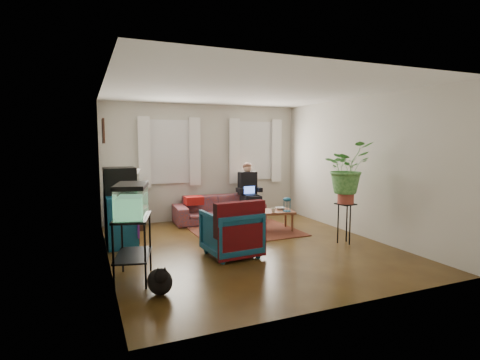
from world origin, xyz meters
name	(u,v)px	position (x,y,z in m)	size (l,w,h in m)	color
floor	(249,247)	(0.00, 0.00, 0.00)	(4.50, 5.00, 0.01)	#4F2B14
ceiling	(249,91)	(0.00, 0.00, 2.60)	(4.50, 5.00, 0.01)	white
wall_back	(204,162)	(0.00, 2.50, 1.30)	(4.50, 0.01, 2.60)	silver
wall_front	(346,188)	(0.00, -2.50, 1.30)	(4.50, 0.01, 2.60)	silver
wall_left	(106,175)	(-2.25, 0.00, 1.30)	(0.01, 5.00, 2.60)	silver
wall_right	(358,167)	(2.25, 0.00, 1.30)	(0.01, 5.00, 2.60)	silver
window_left	(170,152)	(-0.80, 2.48, 1.55)	(1.08, 0.04, 1.38)	white
window_right	(255,151)	(1.25, 2.48, 1.55)	(1.08, 0.04, 1.38)	white
curtains_left	(170,152)	(-0.80, 2.40, 1.55)	(1.36, 0.06, 1.50)	white
curtains_right	(256,151)	(1.25, 2.40, 1.55)	(1.36, 0.06, 1.50)	white
picture_frame	(104,131)	(-2.21, 0.85, 1.95)	(0.04, 0.32, 0.40)	#3D2616
area_rug	(246,231)	(0.37, 0.97, 0.01)	(2.00, 1.60, 0.01)	brown
sofa	(219,205)	(0.19, 2.05, 0.39)	(1.97, 0.78, 0.77)	brown
seated_person	(249,194)	(0.90, 2.02, 0.59)	(0.49, 0.61, 1.18)	black
side_table	(133,213)	(-1.65, 2.06, 0.32)	(0.44, 0.44, 0.64)	#372814
table_lamp	(133,184)	(-1.65, 2.06, 0.92)	(0.33, 0.33, 0.59)	white
dresser	(120,219)	(-1.99, 1.04, 0.43)	(0.48, 0.96, 0.87)	#135574
crt_tv	(120,181)	(-1.97, 1.14, 1.10)	(0.53, 0.48, 0.46)	black
aquarium_stand	(133,249)	(-2.00, -0.82, 0.41)	(0.41, 0.74, 0.83)	black
aquarium	(131,200)	(-2.00, -0.82, 1.05)	(0.37, 0.68, 0.44)	#7FD899
black_cat	(160,279)	(-1.77, -1.41, 0.19)	(0.29, 0.44, 0.38)	black
armchair	(231,230)	(-0.46, -0.34, 0.40)	(0.78, 0.73, 0.80)	#104D60
serape_throw	(240,224)	(-0.43, -0.64, 0.57)	(0.80, 0.18, 0.66)	#9E0A0A
coffee_table	(269,221)	(0.82, 0.88, 0.20)	(0.97, 0.53, 0.40)	brown
cup_a	(259,210)	(0.59, 0.84, 0.45)	(0.11, 0.11, 0.09)	white
cup_b	(273,210)	(0.84, 0.72, 0.44)	(0.09, 0.09, 0.08)	beige
bowl	(280,208)	(1.10, 0.92, 0.43)	(0.19, 0.19, 0.05)	white
snack_tray	(254,209)	(0.59, 1.06, 0.42)	(0.30, 0.30, 0.04)	#B21414
birdcage	(287,204)	(1.13, 0.69, 0.54)	(0.16, 0.16, 0.28)	#115B6B
plant_stand	(345,223)	(1.64, -0.45, 0.35)	(0.30, 0.30, 0.71)	black
potted_plant	(346,176)	(1.64, -0.45, 1.19)	(0.81, 0.70, 0.89)	#599947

